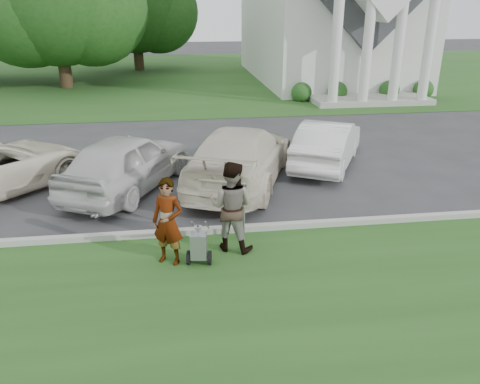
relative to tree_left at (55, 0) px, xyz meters
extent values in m
plane|color=#333335|center=(8.01, -21.99, -5.11)|extent=(120.00, 120.00, 0.00)
cube|color=#224B19|center=(8.01, -24.99, -5.11)|extent=(80.00, 7.00, 0.01)
cube|color=#224B19|center=(8.01, 5.01, -5.11)|extent=(80.00, 30.00, 0.01)
cube|color=#9E9E93|center=(8.01, -21.44, -5.04)|extent=(80.00, 0.18, 0.15)
cube|color=white|center=(17.01, 2.01, -1.61)|extent=(9.00, 16.00, 7.00)
cube|color=#9E9E93|center=(17.01, -7.19, -4.96)|extent=(6.20, 2.60, 0.30)
cylinder|color=white|center=(14.61, -8.19, -2.11)|extent=(0.50, 0.50, 6.00)
cylinder|color=white|center=(16.21, -8.19, -2.11)|extent=(0.50, 0.50, 6.00)
cylinder|color=white|center=(17.81, -8.19, -2.11)|extent=(0.50, 0.50, 6.00)
cylinder|color=white|center=(19.41, -8.19, -2.11)|extent=(0.50, 0.50, 6.00)
sphere|color=#1E4C19|center=(13.51, -6.29, -4.66)|extent=(1.10, 1.10, 1.10)
sphere|color=#1E4C19|center=(15.51, -6.29, -4.66)|extent=(1.10, 1.10, 1.10)
sphere|color=#1E4C19|center=(18.51, -6.29, -4.66)|extent=(1.10, 1.10, 1.10)
sphere|color=#1E4C19|center=(20.51, -6.29, -4.66)|extent=(1.10, 1.10, 1.10)
cylinder|color=#332316|center=(0.01, 0.01, -3.51)|extent=(0.76, 0.76, 3.20)
sphere|color=#1B4816|center=(1.90, 0.31, -0.44)|extent=(6.89, 6.89, 6.89)
sphere|color=#1B4816|center=(-1.67, -0.29, -0.23)|extent=(7.22, 7.22, 7.22)
cylinder|color=#332316|center=(4.01, 8.01, -3.61)|extent=(0.76, 0.76, 3.00)
sphere|color=#1B4816|center=(4.01, 8.01, -0.02)|extent=(7.60, 7.60, 7.60)
sphere|color=#1B4816|center=(5.72, 8.31, -0.78)|extent=(6.23, 6.23, 6.23)
sphere|color=#1B4816|center=(2.49, 7.71, -0.59)|extent=(6.54, 6.54, 6.54)
cylinder|color=black|center=(6.87, -22.72, -4.97)|extent=(0.11, 0.30, 0.29)
cylinder|color=black|center=(7.29, -22.79, -4.97)|extent=(0.11, 0.30, 0.29)
cylinder|color=#2D2D33|center=(7.08, -22.76, -4.97)|extent=(0.48, 0.11, 0.03)
cube|color=#92959A|center=(7.08, -22.76, -4.70)|extent=(0.35, 0.30, 0.53)
cone|color=#92959A|center=(7.08, -22.76, -4.35)|extent=(0.19, 0.19, 0.15)
cylinder|color=#2D2D33|center=(7.08, -22.76, -4.27)|extent=(0.04, 0.04, 0.06)
cylinder|color=#92959A|center=(7.01, -22.28, -4.46)|extent=(0.13, 0.71, 0.51)
cylinder|color=#92959A|center=(7.28, -22.32, -4.46)|extent=(0.13, 0.71, 0.51)
cylinder|color=#92959A|center=(7.20, -21.96, -4.22)|extent=(0.31, 0.07, 0.03)
imported|color=#999999|center=(6.50, -22.61, -4.22)|extent=(0.77, 0.67, 1.79)
imported|color=#999999|center=(7.80, -22.21, -4.14)|extent=(1.16, 1.06, 1.94)
cylinder|color=#92959A|center=(8.10, -21.95, -4.51)|extent=(0.04, 0.04, 1.20)
cube|color=#2D2D33|center=(8.10, -21.95, -3.83)|extent=(0.10, 0.07, 0.18)
cylinder|color=#92959A|center=(8.10, -21.95, -3.74)|extent=(0.09, 0.09, 0.03)
imported|color=silver|center=(5.33, -18.37, -4.30)|extent=(3.82, 5.13, 1.63)
imported|color=beige|center=(8.53, -18.28, -4.28)|extent=(4.24, 6.19, 1.66)
imported|color=white|center=(11.53, -17.01, -4.38)|extent=(3.45, 4.63, 1.46)
camera|label=1|loc=(6.78, -31.01, -0.24)|focal=35.00mm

